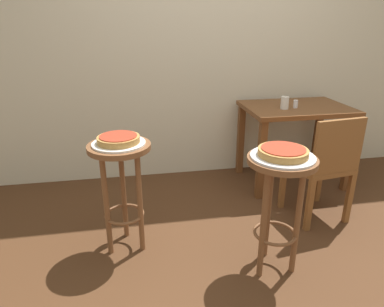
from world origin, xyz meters
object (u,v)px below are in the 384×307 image
at_px(pizza_foreground, 283,152).
at_px(wooden_chair, 324,165).
at_px(pizza_middle, 118,139).
at_px(stool_foreground, 279,189).
at_px(dining_table, 295,120).
at_px(cup_near_edge, 285,103).
at_px(condiment_shaker, 296,104).
at_px(stool_middle, 121,173).
at_px(serving_plate_foreground, 283,157).
at_px(serving_plate_middle, 119,143).

xyz_separation_m(pizza_foreground, wooden_chair, (0.58, 0.48, -0.33)).
bearing_deg(pizza_middle, stool_foreground, -23.36).
bearing_deg(stool_foreground, dining_table, 60.53).
relative_size(stool_foreground, cup_near_edge, 6.97).
bearing_deg(dining_table, pizza_foreground, -119.47).
height_order(cup_near_edge, wooden_chair, cup_near_edge).
bearing_deg(condiment_shaker, wooden_chair, -93.51).
distance_m(pizza_middle, dining_table, 1.78).
distance_m(pizza_middle, wooden_chair, 1.54).
height_order(stool_middle, condiment_shaker, condiment_shaker).
relative_size(serving_plate_foreground, stool_middle, 0.48).
relative_size(serving_plate_foreground, pizza_middle, 1.38).
xyz_separation_m(stool_foreground, condiment_shaker, (0.62, 1.12, 0.23)).
height_order(dining_table, wooden_chair, wooden_chair).
height_order(pizza_foreground, condiment_shaker, condiment_shaker).
distance_m(pizza_foreground, condiment_shaker, 1.28).
relative_size(stool_foreground, pizza_middle, 2.85).
bearing_deg(condiment_shaker, pizza_foreground, -119.12).
bearing_deg(condiment_shaker, cup_near_edge, -170.98).
height_order(stool_middle, dining_table, stool_middle).
relative_size(serving_plate_middle, condiment_shaker, 4.78).
xyz_separation_m(serving_plate_foreground, pizza_middle, (-0.92, 0.40, 0.03)).
bearing_deg(pizza_foreground, cup_near_edge, 65.14).
distance_m(stool_foreground, stool_middle, 1.00).
xyz_separation_m(stool_foreground, wooden_chair, (0.58, 0.48, -0.09)).
bearing_deg(cup_near_edge, pizza_middle, -153.71).
relative_size(serving_plate_foreground, condiment_shaker, 5.23).
height_order(serving_plate_foreground, condiment_shaker, condiment_shaker).
distance_m(serving_plate_foreground, serving_plate_middle, 1.00).
relative_size(serving_plate_middle, dining_table, 0.36).
xyz_separation_m(stool_foreground, serving_plate_foreground, (-0.00, 0.00, 0.20)).
distance_m(stool_middle, dining_table, 1.77).
bearing_deg(stool_middle, pizza_foreground, -23.36).
height_order(stool_foreground, wooden_chair, wooden_chair).
bearing_deg(wooden_chair, serving_plate_foreground, -140.37).
xyz_separation_m(pizza_foreground, dining_table, (0.67, 1.18, -0.17)).
xyz_separation_m(serving_plate_middle, wooden_chair, (1.50, 0.09, -0.30)).
relative_size(stool_foreground, wooden_chair, 0.89).
bearing_deg(stool_foreground, stool_middle, 156.64).
distance_m(stool_foreground, wooden_chair, 0.77).
bearing_deg(dining_table, stool_foreground, -119.47).
bearing_deg(serving_plate_middle, dining_table, 26.41).
xyz_separation_m(cup_near_edge, wooden_chair, (0.07, -0.62, -0.34)).
xyz_separation_m(stool_foreground, pizza_middle, (-0.92, 0.40, 0.23)).
bearing_deg(condiment_shaker, stool_middle, -154.85).
relative_size(stool_middle, wooden_chair, 0.89).
height_order(serving_plate_foreground, stool_middle, serving_plate_foreground).
bearing_deg(serving_plate_middle, stool_foreground, -23.36).
height_order(stool_foreground, dining_table, stool_foreground).
distance_m(pizza_middle, cup_near_edge, 1.59).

